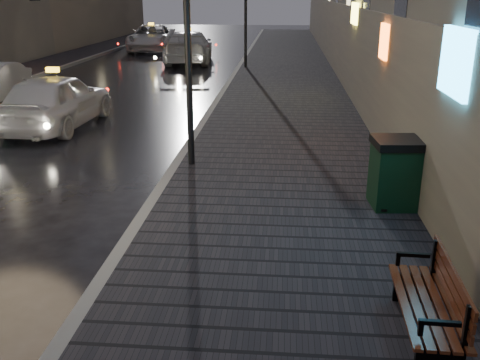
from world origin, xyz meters
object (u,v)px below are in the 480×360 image
object	(u,v)px
lamp_near	(187,2)
taxi_mid	(189,47)
taxi_near	(56,100)
taxi_far	(152,38)
bench	(433,302)
trash_bin	(395,172)

from	to	relation	value
lamp_near	taxi_mid	xyz separation A→B (m)	(-3.28, 18.43, -2.63)
taxi_near	taxi_mid	bearing A→B (deg)	-92.20
lamp_near	taxi_far	world-z (taller)	lamp_near
bench	trash_bin	size ratio (longest dim) A/B	1.39
taxi_mid	trash_bin	bearing A→B (deg)	103.66
trash_bin	taxi_far	size ratio (longest dim) A/B	0.20
trash_bin	lamp_near	bearing A→B (deg)	146.87
lamp_near	trash_bin	bearing A→B (deg)	-28.25
bench	taxi_mid	xyz separation A→B (m)	(-6.90, 24.33, 0.28)
trash_bin	taxi_near	distance (m)	10.09
lamp_near	bench	bearing A→B (deg)	-58.48
taxi_far	taxi_near	bearing A→B (deg)	-89.91
taxi_mid	taxi_far	xyz separation A→B (m)	(-3.53, 6.14, -0.03)
trash_bin	taxi_far	bearing A→B (deg)	107.01
bench	taxi_near	size ratio (longest dim) A/B	0.36
taxi_far	taxi_mid	bearing A→B (deg)	-66.38
taxi_near	taxi_mid	distance (m)	14.93
taxi_mid	taxi_far	bearing A→B (deg)	-65.75
lamp_near	bench	xyz separation A→B (m)	(3.62, -5.90, -2.92)
bench	taxi_mid	bearing A→B (deg)	108.04
bench	taxi_near	xyz separation A→B (m)	(-8.09, 9.45, 0.21)
trash_bin	taxi_mid	size ratio (longest dim) A/B	0.20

